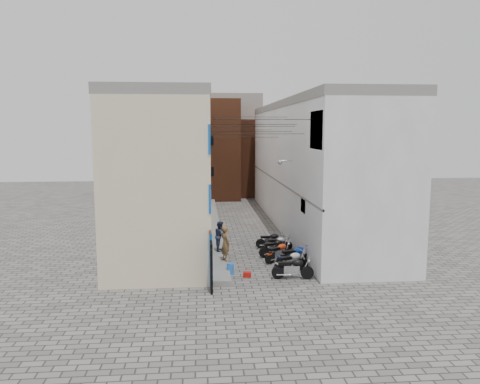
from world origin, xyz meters
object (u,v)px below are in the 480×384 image
object	(u,v)px
motorcycle_f	(278,243)
water_jug_far	(230,269)
motorcycle_g	(271,239)
person_a	(225,243)
person_b	(220,236)
motorcycle_b	(291,261)
water_jug_near	(230,269)
motorcycle_e	(275,247)
red_crate	(247,275)
motorcycle_d	(279,251)
motorcycle_c	(296,255)
motorcycle_a	(293,267)

from	to	relation	value
motorcycle_f	water_jug_far	bearing A→B (deg)	-50.31
water_jug_far	motorcycle_g	bearing A→B (deg)	60.38
person_a	person_b	xyz separation A→B (m)	(-0.17, 2.05, -0.07)
person_b	motorcycle_b	bearing A→B (deg)	-134.33
water_jug_near	motorcycle_f	bearing A→B (deg)	53.51
motorcycle_e	red_crate	world-z (taller)	motorcycle_e
motorcycle_f	motorcycle_b	bearing A→B (deg)	-13.46
motorcycle_f	person_b	distance (m)	3.46
person_b	person_a	bearing A→B (deg)	-173.22
motorcycle_d	water_jug_near	bearing A→B (deg)	-89.22
person_b	red_crate	bearing A→B (deg)	-162.94
motorcycle_b	motorcycle_g	world-z (taller)	motorcycle_b
motorcycle_f	person_a	bearing A→B (deg)	-65.02
person_b	water_jug_near	distance (m)	3.76
person_a	water_jug_near	xyz separation A→B (m)	(0.15, -1.60, -0.88)
motorcycle_c	water_jug_far	bearing A→B (deg)	-87.56
water_jug_far	person_a	bearing A→B (deg)	95.63
person_a	motorcycle_b	bearing A→B (deg)	-138.84
motorcycle_d	motorcycle_e	distance (m)	1.01
motorcycle_a	motorcycle_g	bearing A→B (deg)	-172.69
motorcycle_a	motorcycle_d	bearing A→B (deg)	-171.41
water_jug_near	motorcycle_d	bearing A→B (deg)	36.63
motorcycle_d	water_jug_near	xyz separation A→B (m)	(-2.75, -2.05, -0.29)
person_a	water_jug_near	size ratio (longest dim) A/B	3.24
motorcycle_f	motorcycle_g	xyz separation A→B (m)	(-0.31, 0.78, 0.02)
motorcycle_e	water_jug_near	bearing A→B (deg)	-58.64
water_jug_near	person_a	bearing A→B (deg)	95.34
motorcycle_e	person_b	distance (m)	3.12
motorcycle_e	water_jug_near	size ratio (longest dim) A/B	3.40
motorcycle_f	water_jug_far	size ratio (longest dim) A/B	3.84
motorcycle_a	red_crate	bearing A→B (deg)	-96.93
motorcycle_b	person_a	world-z (taller)	person_a
person_a	red_crate	world-z (taller)	person_a
motorcycle_c	water_jug_far	xyz separation A→B (m)	(-3.45, -1.01, -0.39)
motorcycle_c	water_jug_far	world-z (taller)	motorcycle_c
motorcycle_g	red_crate	world-z (taller)	motorcycle_g
motorcycle_d	water_jug_far	size ratio (longest dim) A/B	4.34
motorcycle_a	water_jug_far	world-z (taller)	motorcycle_a
motorcycle_d	motorcycle_e	world-z (taller)	motorcycle_d
motorcycle_c	motorcycle_d	distance (m)	1.18
motorcycle_c	motorcycle_e	bearing A→B (deg)	-172.88
motorcycle_b	motorcycle_c	world-z (taller)	motorcycle_c
motorcycle_c	person_a	size ratio (longest dim) A/B	1.16
person_b	red_crate	xyz separation A→B (m)	(1.10, -4.12, -0.97)
motorcycle_f	red_crate	xyz separation A→B (m)	(-2.27, -4.59, -0.39)
motorcycle_b	motorcycle_c	size ratio (longest dim) A/B	0.96
person_b	water_jug_far	xyz separation A→B (m)	(0.32, -3.57, -0.86)
motorcycle_g	red_crate	xyz separation A→B (m)	(-1.96, -5.37, -0.41)
motorcycle_c	motorcycle_f	world-z (taller)	motorcycle_c
motorcycle_f	water_jug_far	xyz separation A→B (m)	(-3.06, -4.05, -0.28)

